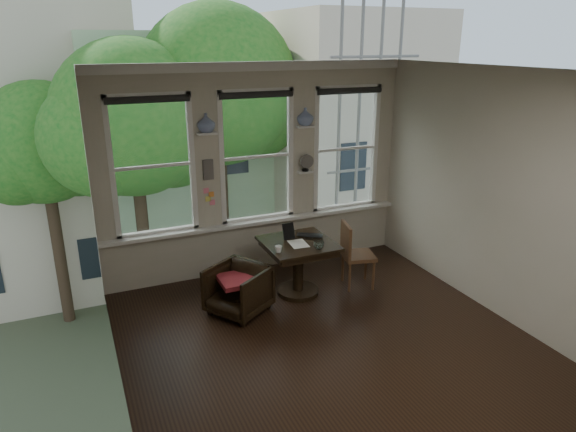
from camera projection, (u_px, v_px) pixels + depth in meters
name	position (u px, v px, depth m)	size (l,w,h in m)	color
ground	(326.00, 340.00, 5.91)	(4.50, 4.50, 0.00)	black
ceiling	(334.00, 70.00, 4.93)	(4.50, 4.50, 0.00)	silver
wall_back	(256.00, 170.00, 7.37)	(4.50, 4.50, 0.00)	beige
wall_front	(486.00, 317.00, 3.47)	(4.50, 4.50, 0.00)	beige
wall_left	(106.00, 250.00, 4.57)	(4.50, 4.50, 0.00)	beige
wall_right	(493.00, 193.00, 6.27)	(4.50, 4.50, 0.00)	beige
window_left	(153.00, 166.00, 6.76)	(1.10, 0.12, 1.90)	white
window_center	(256.00, 157.00, 7.30)	(1.10, 0.12, 1.90)	white
window_right	(345.00, 148.00, 7.85)	(1.10, 0.12, 1.90)	white
shelf_left	(207.00, 133.00, 6.81)	(0.26, 0.16, 0.03)	white
shelf_right	(305.00, 126.00, 7.36)	(0.26, 0.16, 0.03)	white
intercom	(208.00, 169.00, 7.00)	(0.14, 0.06, 0.28)	#59544F
sticky_notes	(209.00, 194.00, 7.12)	(0.16, 0.01, 0.24)	pink
desk_fan	(305.00, 165.00, 7.53)	(0.20, 0.20, 0.24)	#59544F
vase_left	(206.00, 123.00, 6.77)	(0.24, 0.24, 0.25)	silver
vase_right	(305.00, 117.00, 7.32)	(0.24, 0.24, 0.25)	silver
table	(298.00, 268.00, 6.88)	(0.90, 0.90, 0.75)	black
armchair_left	(238.00, 290.00, 6.42)	(0.67, 0.68, 0.62)	black
cushion_red	(238.00, 280.00, 6.37)	(0.45, 0.45, 0.06)	maroon
side_chair_right	(359.00, 255.00, 7.08)	(0.42, 0.42, 0.92)	#463219
laptop	(309.00, 237.00, 6.90)	(0.35, 0.23, 0.03)	black
mug	(278.00, 249.00, 6.43)	(0.09, 0.09, 0.08)	white
drinking_glass	(319.00, 245.00, 6.52)	(0.13, 0.13, 0.10)	white
tablet	(289.00, 231.00, 6.84)	(0.16, 0.02, 0.22)	black
papers	(298.00, 244.00, 6.70)	(0.22, 0.30, 0.00)	silver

